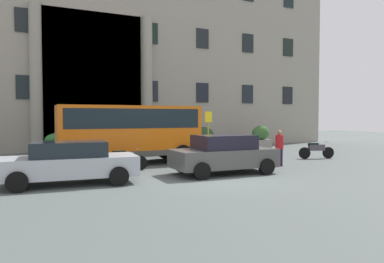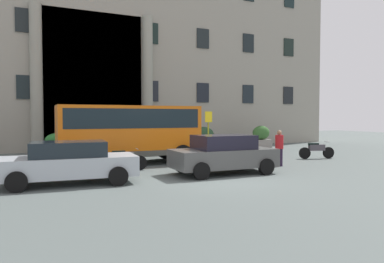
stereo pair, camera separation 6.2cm
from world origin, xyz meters
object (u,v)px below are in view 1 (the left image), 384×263
white_taxi_kerbside (69,162)px  parked_hatchback_near (224,154)px  motorcycle_near_kerb (316,150)px  hedge_planter_entrance_left (203,139)px  hedge_planter_east (58,145)px  pedestrian_woman_with_bag (279,148)px  orange_minibus (129,129)px  motorcycle_far_end (51,165)px  hedge_planter_far_west (157,140)px  hedge_planter_far_east (261,137)px  scooter_by_planter (122,160)px  bus_stop_sign (208,128)px

white_taxi_kerbside → parked_hatchback_near: bearing=1.9°
motorcycle_near_kerb → hedge_planter_entrance_left: bearing=132.2°
hedge_planter_east → pedestrian_woman_with_bag: 12.16m
orange_minibus → parked_hatchback_near: (2.49, -4.46, -0.85)m
hedge_planter_entrance_left → motorcycle_far_end: bearing=-143.9°
hedge_planter_far_west → motorcycle_far_end: 9.89m
hedge_planter_far_east → scooter_by_planter: bearing=-149.9°
hedge_planter_east → motorcycle_near_kerb: size_ratio=0.80×
scooter_by_planter → motorcycle_near_kerb: same height
motorcycle_far_end → scooter_by_planter: same height
orange_minibus → scooter_by_planter: size_ratio=3.30×
hedge_planter_entrance_left → hedge_planter_east: size_ratio=1.10×
motorcycle_far_end → hedge_planter_far_west: bearing=54.3°
bus_stop_sign → parked_hatchback_near: (-2.50, -6.02, -0.79)m
motorcycle_far_end → pedestrian_woman_with_bag: (9.42, -1.14, 0.34)m
orange_minibus → motorcycle_near_kerb: 9.72m
hedge_planter_far_east → white_taxi_kerbside: 16.65m
orange_minibus → hedge_planter_far_east: 11.91m
orange_minibus → hedge_planter_entrance_left: bearing=38.5°
parked_hatchback_near → motorcycle_far_end: parked_hatchback_near is taller
hedge_planter_entrance_left → parked_hatchback_near: hedge_planter_entrance_left is taller
hedge_planter_far_east → motorcycle_far_end: bearing=-153.5°
hedge_planter_far_east → motorcycle_far_end: hedge_planter_far_east is taller
scooter_by_planter → bus_stop_sign: bearing=39.4°
hedge_planter_far_west → pedestrian_woman_with_bag: bearing=-72.1°
orange_minibus → bus_stop_sign: bearing=19.0°
white_taxi_kerbside → motorcycle_near_kerb: white_taxi_kerbside is taller
bus_stop_sign → motorcycle_far_end: 9.56m
parked_hatchback_near → pedestrian_woman_with_bag: 3.44m
hedge_planter_entrance_left → orange_minibus: bearing=-143.2°
hedge_planter_far_east → hedge_planter_far_west: bearing=179.7°
motorcycle_near_kerb → hedge_planter_far_west: bearing=149.5°
hedge_planter_entrance_left → parked_hatchback_near: size_ratio=0.41×
hedge_planter_far_west → scooter_by_planter: (-3.96, -6.86, -0.30)m
motorcycle_far_end → scooter_by_planter: bearing=15.5°
hedge_planter_entrance_left → motorcycle_far_end: hedge_planter_entrance_left is taller
white_taxi_kerbside → scooter_by_planter: size_ratio=2.28×
hedge_planter_east → parked_hatchback_near: (5.17, -9.52, 0.14)m
hedge_planter_far_east → hedge_planter_entrance_left: hedge_planter_far_east is taller
white_taxi_kerbside → pedestrian_woman_with_bag: 9.00m
hedge_planter_far_west → white_taxi_kerbside: size_ratio=0.40×
hedge_planter_far_west → pedestrian_woman_with_bag: (2.72, -8.41, 0.04)m
hedge_planter_far_west → hedge_planter_entrance_left: (3.13, -0.11, -0.01)m
bus_stop_sign → hedge_planter_far_west: size_ratio=1.40×
scooter_by_planter → orange_minibus: bearing=75.1°
bus_stop_sign → pedestrian_woman_with_bag: size_ratio=1.57×
orange_minibus → motorcycle_far_end: size_ratio=3.13×
bus_stop_sign → hedge_planter_far_west: 3.81m
motorcycle_far_end → motorcycle_near_kerb: same height
hedge_planter_far_east → motorcycle_near_kerb: bearing=-102.2°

